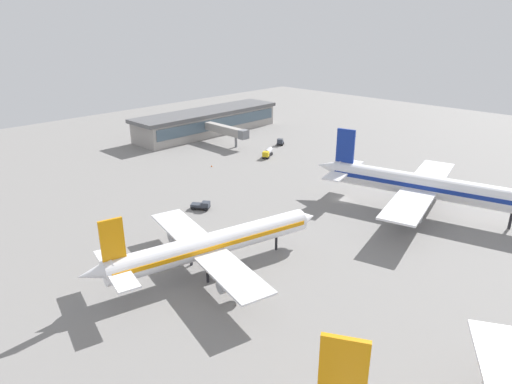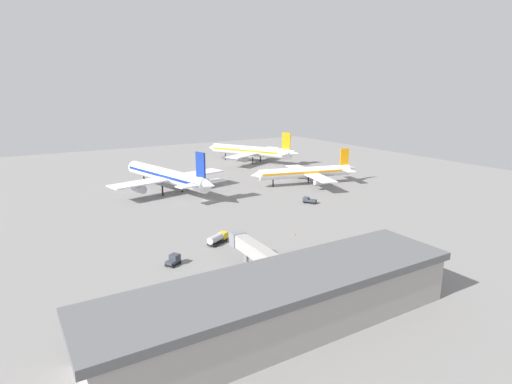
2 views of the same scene
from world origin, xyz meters
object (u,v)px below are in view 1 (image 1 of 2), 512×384
(airplane_distant, at_px, (211,244))
(fuel_truck, at_px, (268,153))
(pushback_tractor, at_px, (202,205))
(baggage_tug, at_px, (280,142))
(airplane_at_gate, at_px, (429,187))
(safety_cone_near_gate, at_px, (212,166))

(airplane_distant, distance_m, fuel_truck, 71.82)
(fuel_truck, distance_m, pushback_tractor, 46.58)
(baggage_tug, relative_size, pushback_tractor, 0.79)
(airplane_at_gate, bearing_deg, safety_cone_near_gate, 178.28)
(fuel_truck, distance_m, safety_cone_near_gate, 20.46)
(pushback_tractor, bearing_deg, baggage_tug, 80.15)
(baggage_tug, xyz_separation_m, pushback_tractor, (56.78, 24.89, -0.19))
(fuel_truck, relative_size, pushback_tractor, 1.37)
(airplane_at_gate, height_order, pushback_tractor, airplane_at_gate)
(airplane_at_gate, height_order, airplane_distant, airplane_at_gate)
(fuel_truck, bearing_deg, safety_cone_near_gate, -41.06)
(baggage_tug, relative_size, safety_cone_near_gate, 6.22)
(airplane_distant, height_order, safety_cone_near_gate, airplane_distant)
(baggage_tug, height_order, safety_cone_near_gate, baggage_tug)
(airplane_distant, relative_size, fuel_truck, 6.94)
(baggage_tug, bearing_deg, pushback_tractor, -6.63)
(airplane_at_gate, distance_m, safety_cone_near_gate, 63.39)
(baggage_tug, height_order, fuel_truck, fuel_truck)
(airplane_at_gate, xyz_separation_m, fuel_truck, (-7.66, -57.03, -4.84))
(baggage_tug, bearing_deg, safety_cone_near_gate, -27.31)
(pushback_tractor, bearing_deg, airplane_at_gate, 8.69)
(airplane_at_gate, relative_size, pushback_tractor, 11.81)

